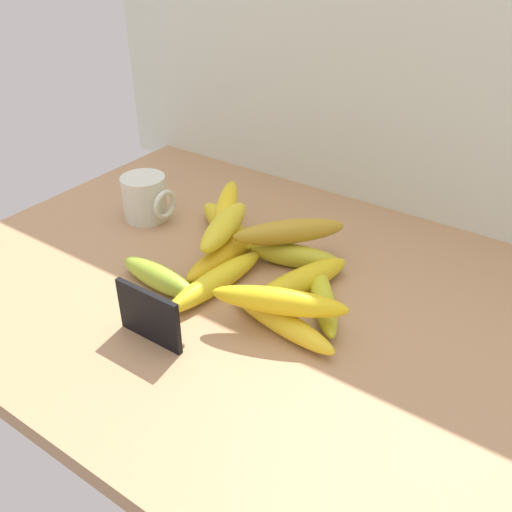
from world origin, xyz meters
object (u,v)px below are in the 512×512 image
object	(u,v)px
chalkboard_sign	(149,318)
banana_6	(323,298)
banana_3	(292,255)
banana_10	(289,232)
banana_7	(159,277)
banana_1	(299,282)
banana_11	(226,205)
coffee_mug	(146,198)
banana_8	(279,301)
banana_0	(227,253)
banana_5	(226,226)
banana_4	(281,321)
banana_2	(216,281)
banana_9	(224,227)

from	to	relation	value
chalkboard_sign	banana_6	size ratio (longest dim) A/B	0.60
banana_3	banana_10	world-z (taller)	banana_10
banana_3	banana_7	bearing A→B (deg)	-128.05
banana_7	banana_10	distance (cm)	22.61
banana_1	banana_11	bearing A→B (deg)	158.24
banana_1	banana_10	distance (cm)	10.01
coffee_mug	banana_10	distance (cm)	31.08
banana_11	coffee_mug	bearing A→B (deg)	-167.85
banana_1	banana_8	distance (cm)	10.34
banana_10	banana_0	bearing A→B (deg)	-141.91
chalkboard_sign	banana_5	xyz separation A→B (cm)	(-8.78, 28.89, -1.69)
banana_0	banana_3	size ratio (longest dim) A/B	1.31
banana_4	banana_10	distance (cm)	18.83
banana_0	banana_8	size ratio (longest dim) A/B	1.06
banana_10	banana_1	bearing A→B (deg)	-47.39
banana_0	banana_2	distance (cm)	7.89
banana_6	banana_7	distance (cm)	26.06
banana_4	banana_8	distance (cm)	3.69
banana_1	banana_4	bearing A→B (deg)	-74.55
chalkboard_sign	banana_4	distance (cm)	18.52
banana_6	banana_10	bearing A→B (deg)	144.81
chalkboard_sign	banana_8	bearing A→B (deg)	40.11
banana_0	banana_8	world-z (taller)	banana_8
banana_0	banana_9	xyz separation A→B (cm)	(-1.36, 1.09, 4.23)
chalkboard_sign	banana_1	world-z (taller)	chalkboard_sign
banana_2	banana_0	bearing A→B (deg)	114.54
chalkboard_sign	banana_2	xyz separation A→B (cm)	(0.34, 14.38, -1.97)
banana_9	banana_11	size ratio (longest dim) A/B	0.86
banana_5	banana_10	xyz separation A→B (cm)	(14.03, -0.93, 3.84)
banana_3	banana_4	distance (cm)	17.52
chalkboard_sign	banana_1	bearing A→B (deg)	61.51
chalkboard_sign	banana_2	world-z (taller)	chalkboard_sign
banana_4	banana_6	xyz separation A→B (cm)	(2.20, 8.32, -0.06)
banana_4	banana_6	world-z (taller)	banana_4
banana_2	banana_6	size ratio (longest dim) A/B	1.13
banana_5	coffee_mug	bearing A→B (deg)	-169.32
chalkboard_sign	banana_1	distance (cm)	24.15
coffee_mug	banana_6	world-z (taller)	coffee_mug
banana_2	banana_7	world-z (taller)	banana_7
banana_9	banana_10	distance (cm)	10.93
banana_6	banana_4	bearing A→B (deg)	-104.84
banana_6	banana_9	distance (cm)	21.22
banana_3	banana_4	xyz separation A→B (cm)	(7.84, -15.67, -0.22)
banana_8	banana_4	bearing A→B (deg)	44.57
chalkboard_sign	banana_9	distance (cm)	23.18
chalkboard_sign	banana_6	world-z (taller)	chalkboard_sign
coffee_mug	banana_5	size ratio (longest dim) A/B	0.55
banana_1	banana_5	bearing A→B (deg)	159.15
banana_2	banana_5	xyz separation A→B (cm)	(-9.12, 14.52, 0.28)
coffee_mug	banana_4	size ratio (longest dim) A/B	0.52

